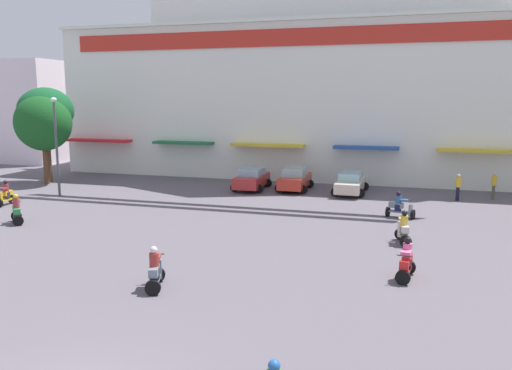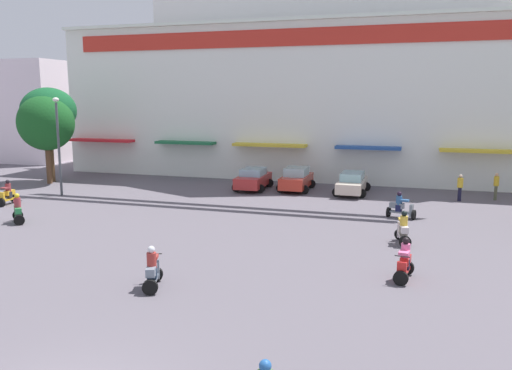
% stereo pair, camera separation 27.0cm
% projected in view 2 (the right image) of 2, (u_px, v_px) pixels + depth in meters
% --- Properties ---
extents(ground_plane, '(128.00, 128.00, 0.00)m').
position_uv_depth(ground_plane, '(248.00, 243.00, 22.90)').
color(ground_plane, '#5D5760').
extents(colonial_building, '(43.26, 17.79, 22.39)m').
position_uv_depth(colonial_building, '(335.00, 56.00, 43.36)').
color(colonial_building, white).
rests_on(colonial_building, ground).
extents(flank_building_left, '(10.74, 11.28, 9.95)m').
position_uv_depth(flank_building_left, '(37.00, 111.00, 54.81)').
color(flank_building_left, white).
rests_on(flank_building_left, ground).
extents(plaza_tree_0, '(4.26, 3.73, 7.13)m').
position_uv_depth(plaza_tree_0, '(48.00, 111.00, 38.81)').
color(plaza_tree_0, brown).
rests_on(plaza_tree_0, ground).
extents(plaza_tree_2, '(4.30, 3.72, 6.59)m').
position_uv_depth(plaza_tree_2, '(46.00, 123.00, 38.09)').
color(plaza_tree_2, brown).
rests_on(plaza_tree_2, ground).
extents(parked_car_0, '(2.37, 4.03, 1.51)m').
position_uv_depth(parked_car_0, '(253.00, 179.00, 36.16)').
color(parked_car_0, '#AF2A29').
rests_on(parked_car_0, ground).
extents(parked_car_1, '(2.27, 3.89, 1.62)m').
position_uv_depth(parked_car_1, '(296.00, 179.00, 35.79)').
color(parked_car_1, '#B93022').
rests_on(parked_car_1, ground).
extents(parked_car_2, '(2.24, 4.42, 1.46)m').
position_uv_depth(parked_car_2, '(352.00, 183.00, 34.56)').
color(parked_car_2, beige).
rests_on(parked_car_2, ground).
extents(scooter_rider_0, '(0.64, 1.40, 1.51)m').
position_uv_depth(scooter_rider_0, '(8.00, 194.00, 31.05)').
color(scooter_rider_0, black).
rests_on(scooter_rider_0, ground).
extents(scooter_rider_1, '(0.98, 1.51, 1.52)m').
position_uv_depth(scooter_rider_1, '(152.00, 271.00, 17.43)').
color(scooter_rider_1, black).
rests_on(scooter_rider_1, ground).
extents(scooter_rider_3, '(0.78, 1.46, 1.52)m').
position_uv_depth(scooter_rider_3, '(403.00, 230.00, 22.73)').
color(scooter_rider_3, black).
rests_on(scooter_rider_3, ground).
extents(scooter_rider_5, '(0.71, 1.43, 1.53)m').
position_uv_depth(scooter_rider_5, '(404.00, 263.00, 18.27)').
color(scooter_rider_5, black).
rests_on(scooter_rider_5, ground).
extents(scooter_rider_7, '(1.57, 0.87, 1.44)m').
position_uv_depth(scooter_rider_7, '(401.00, 207.00, 27.62)').
color(scooter_rider_7, black).
rests_on(scooter_rider_7, ground).
extents(scooter_rider_8, '(1.38, 1.39, 1.56)m').
position_uv_depth(scooter_rider_8, '(18.00, 211.00, 26.57)').
color(scooter_rider_8, black).
rests_on(scooter_rider_8, ground).
extents(pedestrian_0, '(0.32, 0.32, 1.72)m').
position_uv_depth(pedestrian_0, '(496.00, 185.00, 32.37)').
color(pedestrian_0, '#52533B').
rests_on(pedestrian_0, ground).
extents(pedestrian_1, '(0.40, 0.40, 1.68)m').
position_uv_depth(pedestrian_1, '(460.00, 186.00, 32.08)').
color(pedestrian_1, black).
rests_on(pedestrian_1, ground).
extents(streetlamp_near, '(0.40, 0.40, 6.39)m').
position_uv_depth(streetlamp_near, '(58.00, 139.00, 33.50)').
color(streetlamp_near, '#474C51').
rests_on(streetlamp_near, ground).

